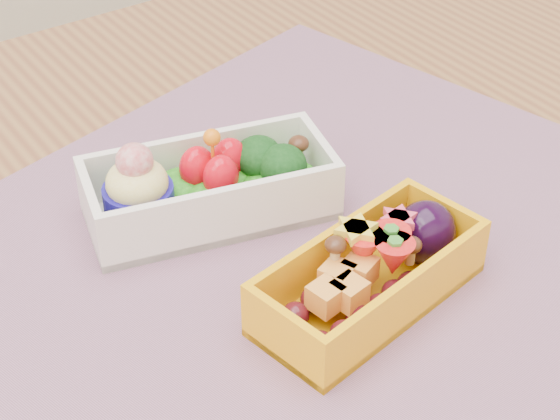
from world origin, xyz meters
TOP-DOWN VIEW (x-y plane):
  - table at (0.00, 0.00)m, footprint 1.20×0.80m
  - placemat at (0.03, 0.01)m, footprint 0.62×0.53m
  - bento_white at (0.03, 0.07)m, footprint 0.17×0.11m
  - bento_yellow at (0.06, -0.05)m, footprint 0.15×0.09m

SIDE VIEW (x-z plane):
  - table at x=0.00m, z-range 0.28..1.03m
  - placemat at x=0.03m, z-range 0.75..0.75m
  - bento_yellow at x=0.06m, z-range 0.75..0.80m
  - bento_white at x=0.03m, z-range 0.74..0.81m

